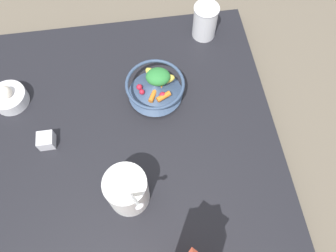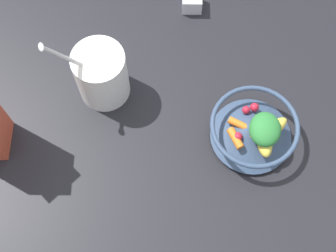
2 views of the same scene
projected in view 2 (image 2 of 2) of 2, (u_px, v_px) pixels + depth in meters
ground_plane at (171, 85)px, 1.10m from camera, size 6.00×6.00×0.00m
countertop at (171, 80)px, 1.08m from camera, size 0.99×0.99×0.04m
fruit_bowl at (256, 130)px, 0.96m from camera, size 0.18×0.18×0.09m
yogurt_tub at (102, 73)px, 0.97m from camera, size 0.15×0.11×0.24m
spice_jar at (193, 2)px, 1.11m from camera, size 0.05×0.05×0.04m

